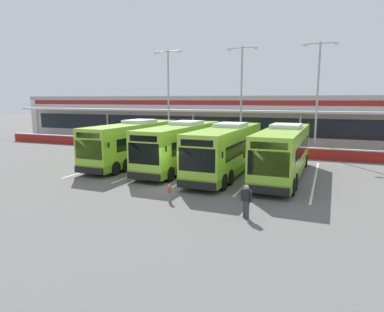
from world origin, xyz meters
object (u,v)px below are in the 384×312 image
at_px(coach_bus_leftmost, 134,143).
at_px(lamp_post_east, 318,92).
at_px(lamp_post_west, 168,93).
at_px(coach_bus_centre, 227,150).
at_px(lamp_post_centre, 241,92).
at_px(coach_bus_left_centre, 182,146).
at_px(coach_bus_right_centre, 283,153).
at_px(pedestrian_in_dark_coat, 246,200).
at_px(pedestrian_child, 170,192).

distance_m(coach_bus_leftmost, lamp_post_east, 18.40).
height_order(coach_bus_leftmost, lamp_post_west, lamp_post_west).
height_order(coach_bus_centre, lamp_post_west, lamp_post_west).
bearing_deg(lamp_post_centre, coach_bus_left_centre, -101.58).
xyz_separation_m(lamp_post_west, lamp_post_east, (15.96, 0.42, 0.00)).
bearing_deg(coach_bus_right_centre, pedestrian_in_dark_coat, -92.94).
relative_size(pedestrian_in_dark_coat, pedestrian_child, 1.61).
xyz_separation_m(coach_bus_centre, lamp_post_east, (5.77, 11.63, 4.50)).
xyz_separation_m(lamp_post_west, lamp_post_centre, (8.35, 0.44, 0.00)).
height_order(lamp_post_west, lamp_post_east, same).
distance_m(coach_bus_left_centre, lamp_post_centre, 11.89).
distance_m(lamp_post_west, lamp_post_east, 15.96).
xyz_separation_m(coach_bus_leftmost, coach_bus_left_centre, (4.58, -0.22, 0.00)).
bearing_deg(lamp_post_west, lamp_post_east, 1.50).
relative_size(coach_bus_right_centre, pedestrian_child, 12.13).
height_order(coach_bus_right_centre, lamp_post_centre, lamp_post_centre).
distance_m(coach_bus_centre, pedestrian_in_dark_coat, 9.77).
bearing_deg(pedestrian_in_dark_coat, lamp_post_east, 84.00).
height_order(coach_bus_centre, coach_bus_right_centre, same).
relative_size(pedestrian_in_dark_coat, lamp_post_east, 0.15).
relative_size(pedestrian_child, lamp_post_centre, 0.09).
distance_m(coach_bus_centre, coach_bus_right_centre, 4.10).
distance_m(coach_bus_left_centre, pedestrian_child, 9.57).
bearing_deg(coach_bus_leftmost, pedestrian_in_dark_coat, -39.64).
xyz_separation_m(coach_bus_leftmost, lamp_post_west, (-1.57, 10.13, 4.50)).
bearing_deg(coach_bus_left_centre, lamp_post_west, 120.70).
bearing_deg(lamp_post_west, coach_bus_left_centre, -59.30).
distance_m(coach_bus_right_centre, lamp_post_west, 18.46).
xyz_separation_m(coach_bus_left_centre, lamp_post_centre, (2.21, 10.78, 4.50)).
bearing_deg(coach_bus_leftmost, coach_bus_centre, -7.13).
relative_size(coach_bus_left_centre, pedestrian_in_dark_coat, 7.52).
bearing_deg(coach_bus_centre, lamp_post_centre, 98.97).
distance_m(coach_bus_leftmost, lamp_post_west, 11.20).
relative_size(coach_bus_right_centre, lamp_post_centre, 1.11).
bearing_deg(pedestrian_child, coach_bus_centre, 83.83).
height_order(coach_bus_leftmost, lamp_post_east, lamp_post_east).
bearing_deg(lamp_post_west, coach_bus_leftmost, -81.21).
height_order(coach_bus_right_centre, lamp_post_east, lamp_post_east).
bearing_deg(pedestrian_child, coach_bus_right_centre, 59.72).
xyz_separation_m(coach_bus_left_centre, pedestrian_child, (3.18, -8.94, -1.24)).
bearing_deg(lamp_post_west, pedestrian_child, -64.21).
distance_m(pedestrian_child, lamp_post_centre, 20.56).
distance_m(pedestrian_in_dark_coat, lamp_post_west, 25.09).
height_order(pedestrian_in_dark_coat, lamp_post_west, lamp_post_west).
bearing_deg(lamp_post_west, coach_bus_right_centre, -37.14).
distance_m(coach_bus_leftmost, coach_bus_right_centre, 12.72).
bearing_deg(pedestrian_child, lamp_post_west, 115.79).
xyz_separation_m(pedestrian_child, lamp_post_west, (-9.32, 19.29, 5.75)).
height_order(coach_bus_left_centre, coach_bus_right_centre, same).
height_order(lamp_post_centre, lamp_post_east, same).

